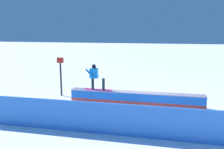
{
  "coord_description": "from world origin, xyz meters",
  "views": [
    {
      "loc": [
        -1.42,
        11.08,
        3.67
      ],
      "look_at": [
        0.98,
        1.02,
        1.71
      ],
      "focal_mm": 36.67,
      "sensor_mm": 36.0,
      "label": 1
    }
  ],
  "objects": [
    {
      "name": "ground_plane",
      "position": [
        0.0,
        0.0,
        0.0
      ],
      "size": [
        120.0,
        120.0,
        0.0
      ],
      "primitive_type": "plane",
      "color": "white"
    },
    {
      "name": "safety_fence",
      "position": [
        0.0,
        3.59,
        0.59
      ],
      "size": [
        11.83,
        0.31,
        1.18
      ],
      "primitive_type": "cube",
      "rotation": [
        0.0,
        0.0,
        0.02
      ],
      "color": "#387EE7",
      "rests_on": "ground_plane"
    },
    {
      "name": "snowboarder",
      "position": [
        2.11,
        0.05,
        1.4
      ],
      "size": [
        1.45,
        0.44,
        1.34
      ],
      "color": "#C42384",
      "rests_on": "grind_box"
    },
    {
      "name": "grind_box",
      "position": [
        0.0,
        0.0,
        0.31
      ],
      "size": [
        6.73,
        0.65,
        0.68
      ],
      "color": "blue",
      "rests_on": "ground_plane"
    },
    {
      "name": "trail_marker",
      "position": [
        4.4,
        -0.72,
        1.18
      ],
      "size": [
        0.4,
        0.1,
        2.22
      ],
      "color": "#262628",
      "rests_on": "ground_plane"
    }
  ]
}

